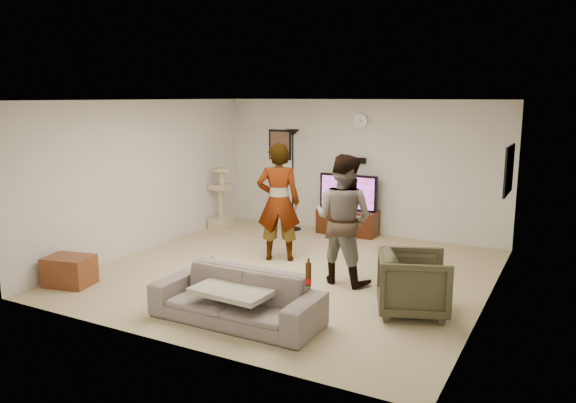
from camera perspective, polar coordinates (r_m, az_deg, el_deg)
The scene contains 24 objects.
floor at distance 8.26m, azimuth 0.34°, elevation -7.28°, with size 5.50×5.50×0.02m, color #C6B68E.
ceiling at distance 7.85m, azimuth 0.36°, elevation 10.49°, with size 5.50×5.50×0.02m, color white.
wall_back at distance 10.44m, azimuth 7.43°, elevation 3.54°, with size 5.50×0.04×2.50m, color silver.
wall_front at distance 5.72m, azimuth -12.65°, elevation -2.63°, with size 5.50×0.04×2.50m, color silver.
wall_left at distance 9.54m, azimuth -14.43°, elevation 2.61°, with size 0.04×5.50×2.50m, color silver.
wall_right at distance 7.12m, azimuth 20.31°, elevation -0.42°, with size 0.04×5.50×2.50m, color silver.
wall_clock at distance 10.34m, azimuth 7.48°, elevation 8.20°, with size 0.26×0.26×0.04m, color silver.
wall_speaker at distance 10.37m, azimuth 7.33°, elevation 4.21°, with size 0.25×0.10×0.10m, color black.
picture_back at distance 11.10m, azimuth -0.83°, elevation 5.87°, with size 0.42×0.03×0.52m, color brown.
picture_right at distance 8.66m, azimuth 21.80°, elevation 3.04°, with size 0.03×0.78×0.62m, color #E6D073.
tv_stand at distance 10.44m, azimuth 6.18°, elevation -2.10°, with size 1.12×0.45×0.47m, color #341608.
console_box at distance 10.15m, azimuth 4.99°, elevation -3.60°, with size 0.40×0.30×0.07m, color silver.
tv at distance 10.33m, azimuth 6.24°, elevation 0.96°, with size 1.12×0.08×0.66m, color black.
tv_screen at distance 10.29m, azimuth 6.15°, elevation 0.92°, with size 1.03×0.01×0.58m, color #713FF4.
floor_lamp at distance 10.60m, azimuth 0.49°, elevation 2.20°, with size 0.32×0.32×1.94m, color black.
cat_tree at distance 10.91m, azimuth -6.97°, elevation 0.40°, with size 0.38×0.38×1.20m, color #B9AF8B.
person_left at distance 8.62m, azimuth -0.99°, elevation -0.07°, with size 0.68×0.44×1.86m, color #A4A4A9.
person_right at distance 7.62m, azimuth 5.71°, elevation -1.81°, with size 0.87×0.68×1.79m, color navy.
sofa at distance 6.44m, azimuth -5.34°, elevation -9.81°, with size 1.99×0.78×0.58m, color slate.
throw_blanket at distance 6.41m, azimuth -5.33°, elevation -8.96°, with size 0.90×0.70×0.06m, color beige.
beer_bottle at distance 5.87m, azimuth 2.12°, elevation -7.54°, with size 0.06×0.06×0.25m, color #3A2106.
armchair at distance 6.78m, azimuth 12.80°, elevation -8.25°, with size 0.80×0.82×0.74m, color #3F3C29.
side_table at distance 8.19m, azimuth -21.60°, elevation -6.66°, with size 0.61×0.46×0.41m, color brown.
toy_ball at distance 8.82m, azimuth -7.84°, elevation -5.88°, with size 0.07×0.07×0.07m, color #008A8A.
Camera 1 is at (3.67, -6.94, 2.55)m, focal length 34.49 mm.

